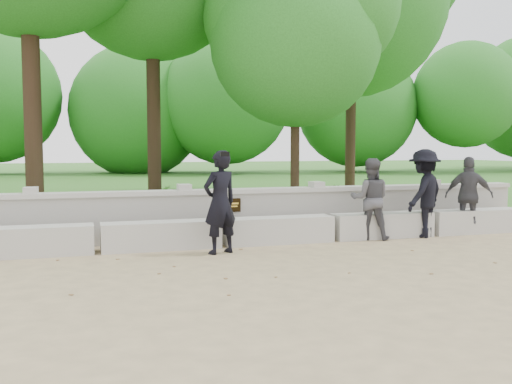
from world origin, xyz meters
The scene contains 12 objects.
ground centered at (0.00, 0.00, 0.00)m, with size 80.00×80.00×0.00m, color tan.
lawn centered at (0.00, 14.00, 0.12)m, with size 40.00×22.00×0.25m, color #315D20.
concrete_bench centered at (0.00, 1.90, 0.22)m, with size 11.90×0.45×0.45m.
parapet_wall centered at (0.00, 2.60, 0.46)m, with size 12.50×0.35×0.90m.
man_main centered at (-0.18, 1.26, 0.80)m, with size 0.68×0.64×1.60m.
visitor_left centered at (2.69, 1.80, 0.72)m, with size 0.87×0.79×1.45m.
visitor_mid centered at (3.76, 1.74, 0.80)m, with size 1.20×1.06×1.61m.
visitor_right centered at (4.77, 1.80, 0.73)m, with size 0.92×0.76×1.47m.
tree_near_right centered at (2.38, 4.72, 4.25)m, with size 3.80×3.80×5.91m.
shrub_b centered at (2.72, 3.35, 0.56)m, with size 0.35×0.28×0.63m, color #41822C.
shrub_c centered at (4.78, 3.84, 0.52)m, with size 0.49×0.42×0.54m, color #41822C.
shrub_d centered at (-0.41, 5.51, 0.52)m, with size 0.30×0.27×0.54m, color #41822C.
Camera 1 is at (-2.23, -7.23, 1.65)m, focal length 40.00 mm.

